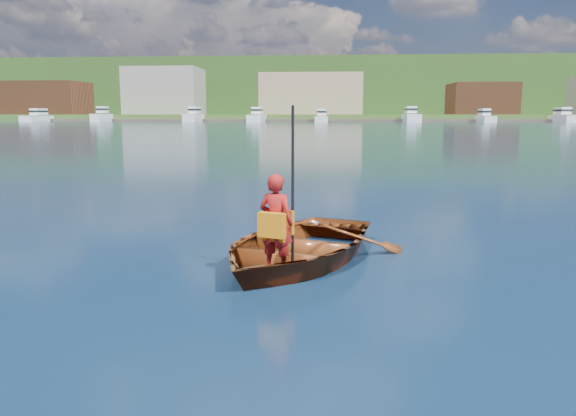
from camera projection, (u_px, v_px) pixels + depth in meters
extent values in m
plane|color=#0E273F|center=(200.00, 273.00, 7.19)|extent=(600.00, 600.00, 0.00)
imported|color=brown|center=(296.00, 246.00, 7.76)|extent=(3.58, 4.15, 0.72)
imported|color=#A41917|center=(276.00, 223.00, 6.81)|extent=(0.52, 0.43, 1.21)
cube|color=orange|center=(272.00, 225.00, 6.71)|extent=(0.35, 0.22, 0.30)
cube|color=orange|center=(281.00, 222.00, 6.92)|extent=(0.35, 0.20, 0.30)
cube|color=orange|center=(276.00, 238.00, 6.84)|extent=(0.36, 0.31, 0.05)
cylinder|color=black|center=(293.00, 189.00, 6.82)|extent=(0.05, 0.05, 2.02)
cube|color=#2F4D1F|center=(328.00, 117.00, 193.83)|extent=(400.00, 80.00, 2.00)
cube|color=#2D5222|center=(330.00, 93.00, 241.34)|extent=(400.00, 100.00, 22.00)
cube|color=#4F4639|center=(329.00, 120.00, 152.58)|extent=(160.04, 5.86, 0.80)
cube|color=maroon|center=(40.00, 98.00, 175.33)|extent=(28.00, 16.00, 10.00)
cube|color=gray|center=(165.00, 91.00, 171.86)|extent=(22.00, 16.00, 14.00)
cube|color=tan|center=(311.00, 94.00, 168.49)|extent=(30.00, 16.00, 12.00)
cube|color=maroon|center=(481.00, 99.00, 164.80)|extent=(18.00, 16.00, 9.00)
cube|color=white|center=(37.00, 119.00, 153.91)|extent=(3.46, 12.35, 1.84)
cube|color=white|center=(39.00, 112.00, 154.79)|extent=(2.42, 5.56, 1.80)
cube|color=black|center=(39.00, 111.00, 154.77)|extent=(2.49, 5.80, 0.50)
cube|color=white|center=(102.00, 118.00, 152.43)|extent=(2.64, 9.44, 2.38)
cube|color=white|center=(103.00, 110.00, 152.98)|extent=(1.85, 4.25, 1.80)
cube|color=black|center=(103.00, 109.00, 152.96)|extent=(1.90, 4.44, 0.50)
cube|color=white|center=(194.00, 119.00, 150.44)|extent=(3.25, 11.60, 2.27)
cube|color=white|center=(194.00, 110.00, 151.21)|extent=(2.27, 5.22, 1.80)
cube|color=black|center=(194.00, 110.00, 151.19)|extent=(2.34, 5.45, 0.50)
cube|color=white|center=(257.00, 119.00, 149.10)|extent=(3.74, 13.36, 2.17)
cube|color=white|center=(258.00, 110.00, 150.05)|extent=(2.62, 6.01, 1.80)
cube|color=black|center=(257.00, 110.00, 150.03)|extent=(2.69, 6.28, 0.50)
cube|color=white|center=(322.00, 120.00, 147.78)|extent=(3.34, 11.91, 1.70)
cube|color=white|center=(322.00, 112.00, 148.63)|extent=(2.34, 5.36, 1.80)
cube|color=black|center=(322.00, 112.00, 148.62)|extent=(2.40, 5.60, 0.50)
cube|color=white|center=(411.00, 119.00, 145.91)|extent=(3.64, 13.02, 2.31)
cube|color=white|center=(411.00, 110.00, 146.82)|extent=(2.55, 5.86, 1.80)
cube|color=black|center=(411.00, 109.00, 146.80)|extent=(2.62, 6.12, 0.50)
cube|color=white|center=(485.00, 120.00, 144.47)|extent=(3.02, 10.80, 1.72)
cube|color=white|center=(484.00, 112.00, 145.22)|extent=(2.12, 4.86, 1.80)
cube|color=black|center=(484.00, 112.00, 145.20)|extent=(2.18, 5.08, 0.50)
cube|color=white|center=(564.00, 119.00, 142.91)|extent=(3.59, 12.80, 2.04)
cube|color=white|center=(562.00, 111.00, 143.82)|extent=(2.51, 5.76, 1.80)
cube|color=black|center=(562.00, 110.00, 143.80)|extent=(2.58, 6.02, 0.50)
cylinder|color=#382314|center=(486.00, 75.00, 269.17)|extent=(0.80, 0.80, 3.01)
sphere|color=#1C5417|center=(486.00, 66.00, 268.51)|extent=(5.61, 5.61, 5.61)
cylinder|color=#382314|center=(431.00, 83.00, 245.58)|extent=(0.80, 0.80, 3.84)
sphere|color=#1C5417|center=(431.00, 71.00, 244.74)|extent=(7.17, 7.17, 7.17)
cylinder|color=#382314|center=(422.00, 103.00, 202.12)|extent=(0.80, 0.80, 3.42)
sphere|color=#1C5417|center=(422.00, 90.00, 201.37)|extent=(6.39, 6.39, 6.39)
cylinder|color=#382314|center=(125.00, 76.00, 285.76)|extent=(0.80, 0.80, 2.86)
sphere|color=#1C5417|center=(125.00, 69.00, 285.14)|extent=(5.34, 5.34, 5.34)
cylinder|color=#382314|center=(193.00, 91.00, 236.58)|extent=(0.80, 0.80, 3.63)
sphere|color=#1C5417|center=(193.00, 79.00, 235.78)|extent=(6.78, 6.78, 6.78)
cylinder|color=#382314|center=(366.00, 79.00, 258.42)|extent=(0.80, 0.80, 3.90)
sphere|color=#1C5417|center=(366.00, 68.00, 257.56)|extent=(7.28, 7.28, 7.28)
cylinder|color=#382314|center=(229.00, 101.00, 211.86)|extent=(0.80, 0.80, 3.57)
sphere|color=#1C5417|center=(229.00, 88.00, 211.08)|extent=(6.66, 6.66, 6.66)
cylinder|color=#382314|center=(515.00, 107.00, 194.35)|extent=(0.80, 0.80, 2.50)
sphere|color=#1C5417|center=(516.00, 97.00, 193.80)|extent=(4.66, 4.66, 4.66)
cylinder|color=#382314|center=(185.00, 94.00, 228.71)|extent=(0.80, 0.80, 3.55)
sphere|color=#1C5417|center=(185.00, 82.00, 227.93)|extent=(6.63, 6.63, 6.63)
cylinder|color=#382314|center=(59.00, 86.00, 258.24)|extent=(0.80, 0.80, 2.66)
sphere|color=#1C5417|center=(59.00, 78.00, 257.65)|extent=(4.96, 4.96, 4.96)
cylinder|color=#382314|center=(408.00, 99.00, 209.58)|extent=(0.80, 0.80, 3.29)
sphere|color=#1C5417|center=(408.00, 87.00, 208.85)|extent=(6.15, 6.15, 6.15)
cylinder|color=#382314|center=(154.00, 96.00, 229.01)|extent=(0.80, 0.80, 2.43)
sphere|color=#1C5417|center=(154.00, 88.00, 228.47)|extent=(4.53, 4.53, 4.53)
cylinder|color=#382314|center=(260.00, 77.00, 271.51)|extent=(0.80, 0.80, 3.96)
sphere|color=#1C5417|center=(260.00, 66.00, 270.64)|extent=(7.39, 7.39, 7.39)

